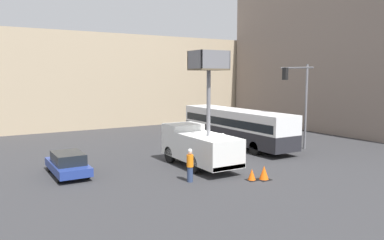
# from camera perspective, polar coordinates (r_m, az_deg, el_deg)

# --- Properties ---
(ground_plane) EXTENTS (120.00, 120.00, 0.00)m
(ground_plane) POSITION_cam_1_polar(r_m,az_deg,el_deg) (24.13, 4.26, -7.18)
(ground_plane) COLOR #333335
(building_backdrop_far) EXTENTS (44.00, 10.00, 10.45)m
(building_backdrop_far) POSITION_cam_1_polar(r_m,az_deg,el_deg) (46.95, -14.29, 5.84)
(building_backdrop_far) COLOR tan
(building_backdrop_far) RESTS_ON ground_plane
(building_backdrop_side) EXTENTS (10.00, 28.00, 16.25)m
(building_backdrop_side) POSITION_cam_1_polar(r_m,az_deg,el_deg) (44.07, 23.55, 9.22)
(building_backdrop_side) COLOR gray
(building_backdrop_side) RESTS_ON ground_plane
(utility_truck) EXTENTS (2.31, 6.25, 7.28)m
(utility_truck) POSITION_cam_1_polar(r_m,az_deg,el_deg) (23.79, 1.09, -3.56)
(utility_truck) COLOR silver
(utility_truck) RESTS_ON ground_plane
(city_bus) EXTENTS (2.52, 12.15, 3.00)m
(city_bus) POSITION_cam_1_polar(r_m,az_deg,el_deg) (31.38, 6.65, -0.68)
(city_bus) COLOR #232328
(city_bus) RESTS_ON ground_plane
(traffic_light_pole) EXTENTS (3.06, 2.80, 6.71)m
(traffic_light_pole) POSITION_cam_1_polar(r_m,az_deg,el_deg) (30.11, 16.04, 3.93)
(traffic_light_pole) COLOR slate
(traffic_light_pole) RESTS_ON ground_plane
(road_worker_near_truck) EXTENTS (0.38, 0.38, 1.86)m
(road_worker_near_truck) POSITION_cam_1_polar(r_m,az_deg,el_deg) (20.63, -0.30, -6.91)
(road_worker_near_truck) COLOR navy
(road_worker_near_truck) RESTS_ON ground_plane
(road_worker_directing) EXTENTS (0.38, 0.38, 1.85)m
(road_worker_directing) POSITION_cam_1_polar(r_m,az_deg,el_deg) (26.19, 4.69, -4.00)
(road_worker_directing) COLOR navy
(road_worker_directing) RESTS_ON ground_plane
(traffic_cone_near_truck) EXTENTS (0.69, 0.69, 0.79)m
(traffic_cone_near_truck) POSITION_cam_1_polar(r_m,az_deg,el_deg) (21.57, 10.91, -7.96)
(traffic_cone_near_truck) COLOR black
(traffic_cone_near_truck) RESTS_ON ground_plane
(traffic_cone_mid_road) EXTENTS (0.56, 0.56, 0.64)m
(traffic_cone_mid_road) POSITION_cam_1_polar(r_m,az_deg,el_deg) (21.35, 9.10, -8.27)
(traffic_cone_mid_road) COLOR black
(traffic_cone_mid_road) RESTS_ON ground_plane
(parked_car_curbside) EXTENTS (1.80, 4.34, 1.38)m
(parked_car_curbside) POSITION_cam_1_polar(r_m,az_deg,el_deg) (23.16, -18.39, -6.32)
(parked_car_curbside) COLOR navy
(parked_car_curbside) RESTS_ON ground_plane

